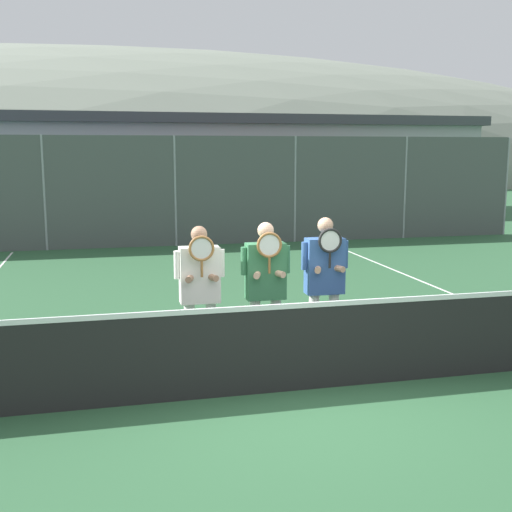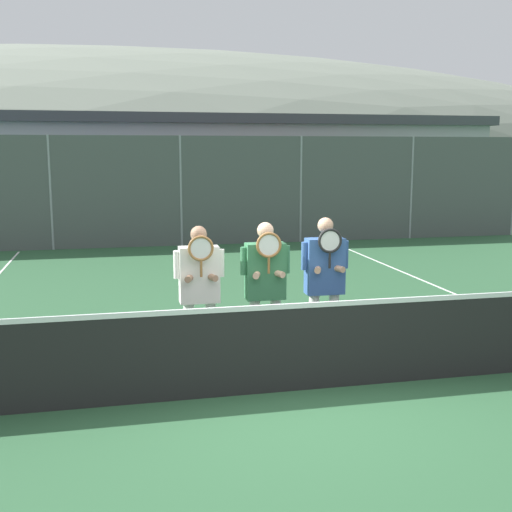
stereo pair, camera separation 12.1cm
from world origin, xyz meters
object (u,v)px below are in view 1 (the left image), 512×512
object	(u,v)px
player_leftmost	(200,287)
car_center	(298,205)
player_center_right	(325,278)
car_left_of_center	(141,207)
player_center_left	(266,283)

from	to	relation	value
player_leftmost	car_center	distance (m)	13.45
player_center_right	car_left_of_center	bearing A→B (deg)	96.77
player_center_left	car_center	bearing A→B (deg)	71.11
player_leftmost	player_center_right	size ratio (longest dim) A/B	0.96
player_leftmost	player_center_left	world-z (taller)	player_center_left
car_left_of_center	player_leftmost	bearing A→B (deg)	-90.24
player_center_right	player_center_left	bearing A→B (deg)	-176.46
car_center	player_leftmost	bearing A→B (deg)	-112.17
player_leftmost	car_center	size ratio (longest dim) A/B	0.44
player_center_right	car_left_of_center	world-z (taller)	player_center_right
player_center_left	car_left_of_center	size ratio (longest dim) A/B	0.42
player_center_left	car_left_of_center	xyz separation A→B (m)	(-0.74, 12.74, -0.18)
player_center_left	player_center_right	xyz separation A→B (m)	(0.77, 0.05, 0.02)
player_leftmost	car_center	bearing A→B (deg)	67.83
player_center_left	player_center_right	world-z (taller)	player_center_right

